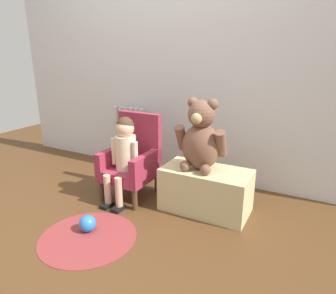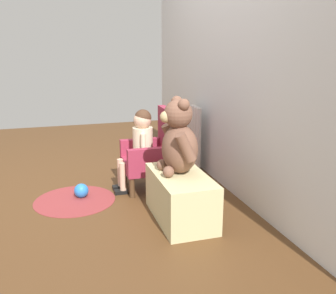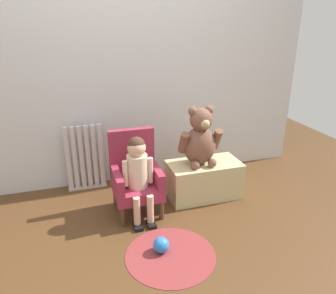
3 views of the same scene
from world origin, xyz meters
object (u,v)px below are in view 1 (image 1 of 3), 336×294
child_figure (124,148)px  large_teddy_bear (201,139)px  radiator (130,139)px  toy_ball (88,224)px  child_armchair (133,160)px  floor_rug (88,237)px  low_bench (206,190)px

child_figure → large_teddy_bear: large_teddy_bear is taller
radiator → toy_ball: (0.43, -1.14, -0.26)m
radiator → child_armchair: bearing=-52.7°
child_figure → large_teddy_bear: size_ratio=1.31×
child_figure → toy_ball: size_ratio=5.97×
floor_rug → child_figure: bearing=99.5°
radiator → child_armchair: child_armchair is taller
toy_ball → floor_rug: bearing=-49.9°
radiator → floor_rug: 1.33m
child_armchair → floor_rug: child_armchair is taller
toy_ball → child_armchair: bearing=94.2°
child_armchair → child_figure: (-0.00, -0.11, 0.14)m
child_figure → low_bench: bearing=12.4°
radiator → floor_rug: bearing=-68.0°
radiator → low_bench: radiator is taller
floor_rug → toy_ball: bearing=130.1°
child_armchair → toy_ball: size_ratio=5.95×
radiator → child_figure: size_ratio=0.92×
child_armchair → floor_rug: bearing=-82.1°
low_bench → toy_ball: low_bench is taller
child_figure → toy_ball: child_figure is taller
radiator → toy_ball: size_ratio=5.52×
low_bench → child_figure: bearing=-167.6°
child_figure → low_bench: child_figure is taller
child_figure → large_teddy_bear: (0.60, 0.14, 0.12)m
radiator → low_bench: bearing=-24.7°
floor_rug → toy_ball: toy_ball is taller
radiator → child_armchair: (0.39, -0.51, -0.01)m
radiator → large_teddy_bear: size_ratio=1.21×
radiator → child_figure: bearing=-58.2°
large_teddy_bear → floor_rug: bearing=-125.1°
radiator → toy_ball: 1.24m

